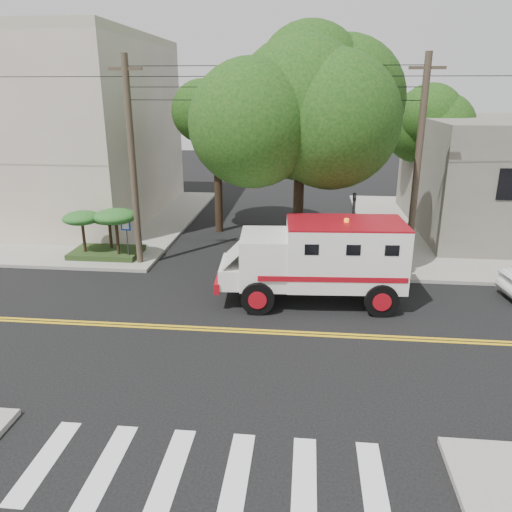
# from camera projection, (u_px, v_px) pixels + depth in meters

# --- Properties ---
(ground) EXTENTS (100.00, 100.00, 0.00)m
(ground) POSITION_uv_depth(u_px,v_px,m) (246.00, 331.00, 16.55)
(ground) COLOR black
(ground) RESTS_ON ground
(sidewalk_nw) EXTENTS (17.00, 17.00, 0.15)m
(sidewalk_nw) POSITION_uv_depth(u_px,v_px,m) (55.00, 218.00, 30.58)
(sidewalk_nw) COLOR gray
(sidewalk_nw) RESTS_ON ground
(building_left) EXTENTS (16.00, 14.00, 10.00)m
(building_left) POSITION_uv_depth(u_px,v_px,m) (25.00, 131.00, 30.57)
(building_left) COLOR #B0A291
(building_left) RESTS_ON sidewalk_nw
(utility_pole_left) EXTENTS (0.28, 0.28, 9.00)m
(utility_pole_left) POSITION_uv_depth(u_px,v_px,m) (133.00, 166.00, 21.32)
(utility_pole_left) COLOR #382D23
(utility_pole_left) RESTS_ON ground
(utility_pole_right) EXTENTS (0.28, 0.28, 9.00)m
(utility_pole_right) POSITION_uv_depth(u_px,v_px,m) (417.00, 170.00, 20.34)
(utility_pole_right) COLOR #382D23
(utility_pole_right) RESTS_ON ground
(tree_main) EXTENTS (6.08, 5.70, 9.85)m
(tree_main) POSITION_uv_depth(u_px,v_px,m) (312.00, 100.00, 19.92)
(tree_main) COLOR black
(tree_main) RESTS_ON ground
(tree_left) EXTENTS (4.48, 4.20, 7.70)m
(tree_left) POSITION_uv_depth(u_px,v_px,m) (222.00, 127.00, 26.10)
(tree_left) COLOR black
(tree_left) RESTS_ON ground
(tree_right) EXTENTS (4.80, 4.50, 8.20)m
(tree_right) POSITION_uv_depth(u_px,v_px,m) (432.00, 117.00, 28.61)
(tree_right) COLOR black
(tree_right) RESTS_ON ground
(traffic_signal) EXTENTS (0.15, 0.18, 3.60)m
(traffic_signal) POSITION_uv_depth(u_px,v_px,m) (353.00, 226.00, 20.75)
(traffic_signal) COLOR #3F3F42
(traffic_signal) RESTS_ON ground
(accessibility_sign) EXTENTS (0.45, 0.10, 2.02)m
(accessibility_sign) POSITION_uv_depth(u_px,v_px,m) (127.00, 235.00, 22.54)
(accessibility_sign) COLOR #3F3F42
(accessibility_sign) RESTS_ON ground
(palm_planter) EXTENTS (3.52, 2.63, 2.36)m
(palm_planter) POSITION_uv_depth(u_px,v_px,m) (104.00, 225.00, 23.00)
(palm_planter) COLOR #1E3314
(palm_planter) RESTS_ON sidewalk_nw
(armored_truck) EXTENTS (6.96, 3.13, 3.10)m
(armored_truck) POSITION_uv_depth(u_px,v_px,m) (320.00, 257.00, 18.34)
(armored_truck) COLOR white
(armored_truck) RESTS_ON ground
(pedestrian_a) EXTENTS (0.70, 0.64, 1.60)m
(pedestrian_a) POSITION_uv_depth(u_px,v_px,m) (388.00, 248.00, 22.07)
(pedestrian_a) COLOR gray
(pedestrian_a) RESTS_ON sidewalk_ne
(pedestrian_b) EXTENTS (0.93, 0.82, 1.61)m
(pedestrian_b) POSITION_uv_depth(u_px,v_px,m) (402.00, 257.00, 20.87)
(pedestrian_b) COLOR gray
(pedestrian_b) RESTS_ON sidewalk_ne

